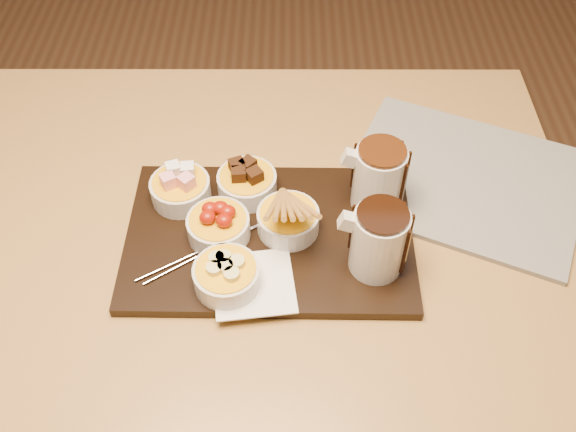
{
  "coord_description": "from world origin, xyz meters",
  "views": [
    {
      "loc": [
        0.12,
        -0.71,
        1.57
      ],
      "look_at": [
        0.12,
        -0.06,
        0.81
      ],
      "focal_mm": 40.0,
      "sensor_mm": 36.0,
      "label": 1
    }
  ],
  "objects_px": {
    "bowl_strawberries": "(219,227)",
    "pitcher_dark_chocolate": "(379,241)",
    "serving_board": "(270,237)",
    "pitcher_milk_chocolate": "(378,178)",
    "dining_table": "(224,249)",
    "newspaper": "(464,180)"
  },
  "relations": [
    {
      "from": "dining_table",
      "to": "pitcher_milk_chocolate",
      "type": "relative_size",
      "value": 10.57
    },
    {
      "from": "pitcher_milk_chocolate",
      "to": "newspaper",
      "type": "relative_size",
      "value": 0.29
    },
    {
      "from": "newspaper",
      "to": "pitcher_dark_chocolate",
      "type": "bearing_deg",
      "value": -108.17
    },
    {
      "from": "pitcher_dark_chocolate",
      "to": "bowl_strawberries",
      "type": "bearing_deg",
      "value": 167.35
    },
    {
      "from": "dining_table",
      "to": "serving_board",
      "type": "xyz_separation_m",
      "value": [
        0.09,
        -0.06,
        0.11
      ]
    },
    {
      "from": "serving_board",
      "to": "pitcher_milk_chocolate",
      "type": "distance_m",
      "value": 0.2
    },
    {
      "from": "serving_board",
      "to": "bowl_strawberries",
      "type": "height_order",
      "value": "bowl_strawberries"
    },
    {
      "from": "dining_table",
      "to": "pitcher_dark_chocolate",
      "type": "xyz_separation_m",
      "value": [
        0.25,
        -0.12,
        0.17
      ]
    },
    {
      "from": "dining_table",
      "to": "pitcher_dark_chocolate",
      "type": "distance_m",
      "value": 0.33
    },
    {
      "from": "serving_board",
      "to": "pitcher_milk_chocolate",
      "type": "height_order",
      "value": "pitcher_milk_chocolate"
    },
    {
      "from": "pitcher_dark_chocolate",
      "to": "newspaper",
      "type": "xyz_separation_m",
      "value": [
        0.18,
        0.19,
        -0.07
      ]
    },
    {
      "from": "pitcher_milk_chocolate",
      "to": "pitcher_dark_chocolate",
      "type": "bearing_deg",
      "value": -94.4
    },
    {
      "from": "pitcher_dark_chocolate",
      "to": "serving_board",
      "type": "bearing_deg",
      "value": 160.02
    },
    {
      "from": "dining_table",
      "to": "newspaper",
      "type": "height_order",
      "value": "newspaper"
    },
    {
      "from": "pitcher_milk_chocolate",
      "to": "serving_board",
      "type": "bearing_deg",
      "value": -158.2
    },
    {
      "from": "dining_table",
      "to": "serving_board",
      "type": "distance_m",
      "value": 0.15
    },
    {
      "from": "serving_board",
      "to": "pitcher_milk_chocolate",
      "type": "xyz_separation_m",
      "value": [
        0.18,
        0.07,
        0.07
      ]
    },
    {
      "from": "dining_table",
      "to": "bowl_strawberries",
      "type": "xyz_separation_m",
      "value": [
        0.0,
        -0.06,
        0.14
      ]
    },
    {
      "from": "dining_table",
      "to": "pitcher_dark_chocolate",
      "type": "bearing_deg",
      "value": -25.7
    },
    {
      "from": "dining_table",
      "to": "serving_board",
      "type": "relative_size",
      "value": 2.61
    },
    {
      "from": "bowl_strawberries",
      "to": "pitcher_dark_chocolate",
      "type": "relative_size",
      "value": 0.88
    },
    {
      "from": "dining_table",
      "to": "serving_board",
      "type": "bearing_deg",
      "value": -34.39
    }
  ]
}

